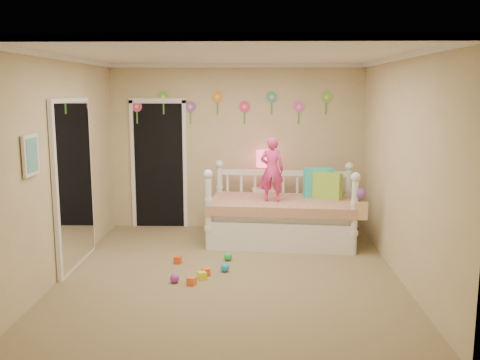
{
  "coord_description": "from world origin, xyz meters",
  "views": [
    {
      "loc": [
        0.3,
        -6.14,
        2.2
      ],
      "look_at": [
        0.1,
        0.6,
        1.05
      ],
      "focal_mm": 39.71,
      "sensor_mm": 36.0,
      "label": 1
    }
  ],
  "objects_px": {
    "daybed": "(282,204)",
    "nightstand": "(265,209)",
    "child": "(272,169)",
    "table_lamp": "(265,163)"
  },
  "relations": [
    {
      "from": "daybed",
      "to": "nightstand",
      "type": "height_order",
      "value": "daybed"
    },
    {
      "from": "table_lamp",
      "to": "daybed",
      "type": "bearing_deg",
      "value": -71.18
    },
    {
      "from": "child",
      "to": "table_lamp",
      "type": "relative_size",
      "value": 1.52
    },
    {
      "from": "daybed",
      "to": "child",
      "type": "height_order",
      "value": "child"
    },
    {
      "from": "nightstand",
      "to": "daybed",
      "type": "bearing_deg",
      "value": -75.41
    },
    {
      "from": "daybed",
      "to": "nightstand",
      "type": "distance_m",
      "value": 0.77
    },
    {
      "from": "child",
      "to": "daybed",
      "type": "bearing_deg",
      "value": -133.08
    },
    {
      "from": "nightstand",
      "to": "table_lamp",
      "type": "xyz_separation_m",
      "value": [
        -0.0,
        0.0,
        0.73
      ]
    },
    {
      "from": "nightstand",
      "to": "table_lamp",
      "type": "bearing_deg",
      "value": 175.77
    },
    {
      "from": "child",
      "to": "nightstand",
      "type": "bearing_deg",
      "value": -74.82
    }
  ]
}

